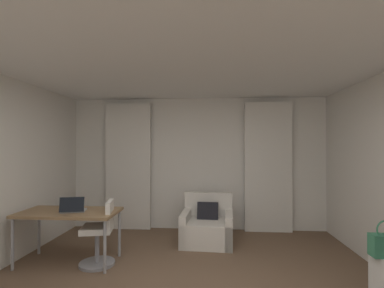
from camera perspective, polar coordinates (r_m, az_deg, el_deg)
The scene contains 8 objects.
wall_window at distance 5.69m, azimuth 1.06°, elevation -3.92°, with size 5.12×0.06×2.60m.
ceiling at distance 2.83m, azimuth -2.34°, elevation 19.98°, with size 5.12×6.12×0.06m, color white.
curtain_left_panel at distance 5.80m, azimuth -12.75°, elevation -4.34°, with size 0.90×0.06×2.50m.
curtain_right_panel at distance 5.66m, azimuth 15.08°, elevation -4.43°, with size 0.90×0.06×2.50m.
armchair at distance 5.03m, azimuth 3.11°, elevation -16.31°, with size 0.89×0.83×0.81m.
desk at distance 4.46m, azimuth -23.48°, elevation -13.02°, with size 1.35×0.68×0.73m.
desk_chair at distance 4.31m, azimuth -18.01°, elevation -17.27°, with size 0.48×0.48×0.88m.
laptop at distance 4.36m, azimuth -22.83°, elevation -11.92°, with size 0.37×0.32×0.22m.
Camera 1 is at (0.30, -2.64, 1.64)m, focal length 26.48 mm.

